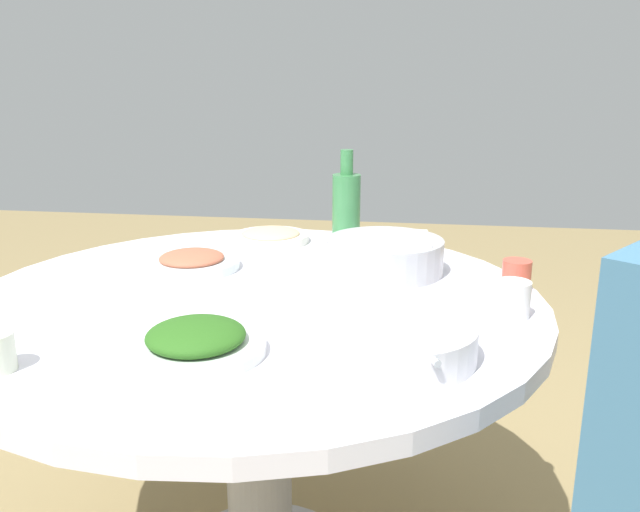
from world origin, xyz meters
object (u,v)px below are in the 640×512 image
rice_bowl (385,255)px  dish_noodles (271,236)px  dish_greens (196,341)px  dish_tofu_braise (192,262)px  soup_bowl (398,341)px  tea_cup_near (516,275)px  tea_cup_far (513,299)px  green_bottle (346,206)px  round_dining_table (256,356)px

rice_bowl → dish_noodles: 0.42m
dish_greens → dish_noodles: size_ratio=1.10×
dish_tofu_braise → rice_bowl: bearing=-175.2°
soup_bowl → dish_tofu_braise: (0.52, -0.45, -0.01)m
tea_cup_near → dish_tofu_braise: bearing=-4.2°
dish_tofu_braise → dish_noodles: 0.32m
dish_tofu_braise → tea_cup_near: bearing=175.8°
rice_bowl → tea_cup_near: size_ratio=4.13×
tea_cup_far → dish_greens: bearing=24.9°
dish_noodles → green_bottle: (-0.21, -0.01, 0.09)m
dish_greens → rice_bowl: bearing=-119.2°
green_bottle → tea_cup_far: green_bottle is taller
dish_tofu_braise → tea_cup_far: 0.77m
round_dining_table → tea_cup_near: bearing=-168.2°
dish_tofu_braise → dish_noodles: bearing=-115.2°
round_dining_table → tea_cup_near: 0.61m
rice_bowl → tea_cup_far: 0.38m
tea_cup_near → tea_cup_far: (0.03, 0.17, 0.00)m
dish_greens → dish_tofu_braise: 0.52m
dish_noodles → dish_greens: bearing=92.9°
dish_greens → dish_tofu_braise: dish_greens is taller
dish_noodles → round_dining_table: bearing=97.9°
soup_bowl → green_bottle: size_ratio=1.03×
rice_bowl → dish_greens: (0.30, 0.53, -0.02)m
round_dining_table → rice_bowl: bearing=-141.9°
soup_bowl → green_bottle: (0.17, -0.75, 0.08)m
round_dining_table → tea_cup_near: tea_cup_near is taller
dish_greens → tea_cup_far: size_ratio=3.25×
tea_cup_far → dish_tofu_braise: bearing=-17.3°
dish_noodles → tea_cup_far: (-0.60, 0.52, 0.02)m
soup_bowl → dish_tofu_braise: bearing=-41.3°
dish_tofu_braise → soup_bowl: bearing=138.7°
dish_noodles → tea_cup_near: size_ratio=3.18×
dish_greens → tea_cup_near: tea_cup_near is taller
rice_bowl → dish_greens: bearing=60.8°
dish_tofu_braise → dish_noodles: dish_tofu_braise is taller
soup_bowl → dish_noodles: bearing=-62.7°
rice_bowl → dish_tofu_braise: size_ratio=1.20×
round_dining_table → rice_bowl: rice_bowl is taller
round_dining_table → tea_cup_far: 0.57m
dish_greens → tea_cup_near: size_ratio=3.51×
round_dining_table → green_bottle: green_bottle is taller
rice_bowl → dish_tofu_braise: bearing=4.8°
dish_tofu_braise → tea_cup_far: tea_cup_far is taller
round_dining_table → tea_cup_near: (-0.57, -0.12, 0.18)m
rice_bowl → dish_tofu_braise: (0.47, 0.04, -0.03)m
dish_greens → dish_noodles: dish_greens is taller
rice_bowl → dish_greens: 0.61m
tea_cup_far → tea_cup_near: bearing=-100.1°
dish_greens → tea_cup_far: 0.62m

